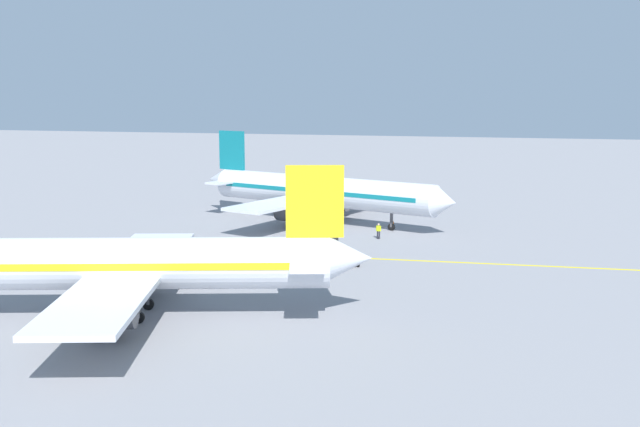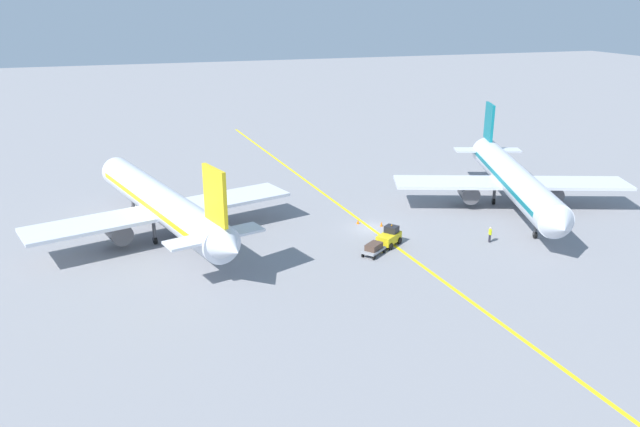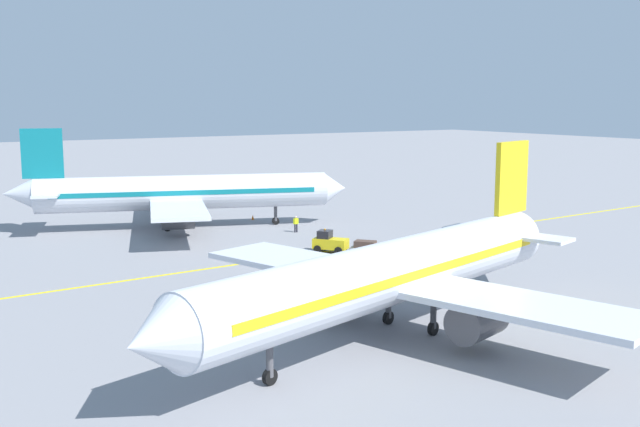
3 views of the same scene
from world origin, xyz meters
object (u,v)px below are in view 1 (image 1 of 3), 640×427
at_px(traffic_cone_mid_apron, 282,249).
at_px(airplane_adjacent_stand, 318,192).
at_px(ground_crew_worker, 379,231).
at_px(baggage_cart_trailing, 347,257).
at_px(baggage_tug_white, 332,249).
at_px(airplane_at_gate, 119,265).
at_px(traffic_cone_by_wingtip, 260,253).
at_px(traffic_cone_near_nose, 393,222).

bearing_deg(traffic_cone_mid_apron, airplane_adjacent_stand, 3.41).
bearing_deg(ground_crew_worker, baggage_cart_trailing, 177.78).
relative_size(ground_crew_worker, traffic_cone_mid_apron, 3.05).
bearing_deg(airplane_adjacent_stand, baggage_tug_white, -161.19).
xyz_separation_m(ground_crew_worker, traffic_cone_mid_apron, (-8.87, 7.94, -0.63)).
bearing_deg(airplane_adjacent_stand, airplane_at_gate, 175.46).
relative_size(baggage_cart_trailing, ground_crew_worker, 1.73).
bearing_deg(airplane_adjacent_stand, ground_crew_worker, -133.57).
height_order(baggage_tug_white, traffic_cone_by_wingtip, baggage_tug_white).
height_order(airplane_at_gate, baggage_tug_white, airplane_at_gate).
height_order(airplane_at_gate, ground_crew_worker, airplane_at_gate).
relative_size(airplane_at_gate, traffic_cone_near_nose, 63.43).
bearing_deg(traffic_cone_by_wingtip, baggage_tug_white, -83.90).
height_order(traffic_cone_mid_apron, traffic_cone_by_wingtip, same).
height_order(baggage_tug_white, traffic_cone_mid_apron, baggage_tug_white).
distance_m(baggage_cart_trailing, ground_crew_worker, 12.94).
bearing_deg(traffic_cone_near_nose, traffic_cone_by_wingtip, 155.44).
bearing_deg(baggage_tug_white, ground_crew_worker, -13.82).
xyz_separation_m(baggage_tug_white, traffic_cone_by_wingtip, (-0.75, 6.98, -0.63)).
distance_m(airplane_adjacent_stand, baggage_cart_trailing, 23.27).
bearing_deg(traffic_cone_near_nose, airplane_adjacent_stand, 96.89).
distance_m(traffic_cone_near_nose, traffic_cone_by_wingtip, 22.77).
relative_size(traffic_cone_near_nose, traffic_cone_by_wingtip, 1.00).
xyz_separation_m(airplane_at_gate, baggage_tug_white, (21.98, -9.68, -2.81)).
bearing_deg(airplane_at_gate, traffic_cone_by_wingtip, -7.26).
relative_size(baggage_cart_trailing, traffic_cone_by_wingtip, 5.29).
bearing_deg(airplane_at_gate, baggage_tug_white, -23.78).
relative_size(airplane_adjacent_stand, ground_crew_worker, 20.54).
relative_size(baggage_tug_white, traffic_cone_mid_apron, 5.97).
xyz_separation_m(ground_crew_worker, traffic_cone_near_nose, (9.62, 0.05, -0.63)).
distance_m(airplane_at_gate, traffic_cone_near_nose, 43.81).
xyz_separation_m(traffic_cone_near_nose, traffic_cone_by_wingtip, (-20.71, 9.47, 0.00)).
relative_size(baggage_cart_trailing, traffic_cone_near_nose, 5.29).
height_order(airplane_adjacent_stand, traffic_cone_mid_apron, airplane_adjacent_stand).
xyz_separation_m(traffic_cone_mid_apron, traffic_cone_by_wingtip, (-2.22, 1.58, 0.00)).
height_order(baggage_cart_trailing, ground_crew_worker, ground_crew_worker).
bearing_deg(baggage_tug_white, baggage_cart_trailing, -141.71).
relative_size(airplane_at_gate, airplane_adjacent_stand, 1.01).
bearing_deg(baggage_cart_trailing, traffic_cone_by_wingtip, 78.45).
height_order(airplane_adjacent_stand, baggage_tug_white, airplane_adjacent_stand).
bearing_deg(airplane_adjacent_stand, traffic_cone_by_wingtip, 178.42).
distance_m(traffic_cone_near_nose, traffic_cone_mid_apron, 20.10).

